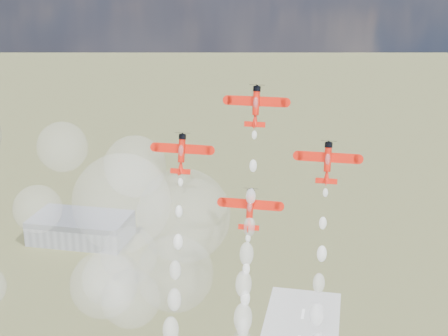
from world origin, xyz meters
name	(u,v)px	position (x,y,z in m)	size (l,w,h in m)	color
hangar	(81,228)	(-120.00, 180.00, 6.50)	(50.00, 28.00, 13.00)	gray
plane_lead	(256,105)	(-5.11, 24.32, 111.22)	(11.92, 4.76, 8.32)	red
plane_left	(182,153)	(-20.08, 21.38, 101.15)	(11.92, 4.76, 8.32)	red
plane_right	(328,161)	(9.87, 21.38, 101.15)	(11.92, 4.76, 8.32)	red
plane_slot	(250,208)	(-5.11, 18.45, 91.09)	(11.92, 4.76, 8.32)	red
drifted_smoke_cloud	(120,227)	(-35.59, 23.82, 82.03)	(68.16, 38.06, 52.09)	white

